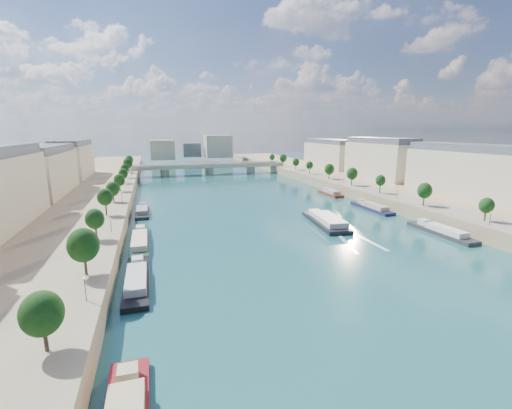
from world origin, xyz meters
TOP-DOWN VIEW (x-y plane):
  - ground at (0.00, 100.00)m, footprint 700.00×700.00m
  - quay_left at (-72.00, 100.00)m, footprint 44.00×520.00m
  - quay_right at (72.00, 100.00)m, footprint 44.00×520.00m
  - pave_left at (-57.00, 100.00)m, footprint 14.00×520.00m
  - pave_right at (57.00, 100.00)m, footprint 14.00×520.00m
  - trees_left at (-55.00, 102.00)m, footprint 4.80×268.80m
  - trees_right at (55.00, 110.00)m, footprint 4.80×268.80m
  - lamps_left at (-52.50, 90.00)m, footprint 0.36×200.36m
  - lamps_right at (52.50, 105.00)m, footprint 0.36×200.36m
  - buildings_left at (-85.00, 112.00)m, footprint 16.00×226.00m
  - buildings_right at (85.00, 112.00)m, footprint 16.00×226.00m
  - skyline at (3.19, 319.52)m, footprint 79.00×42.00m
  - bridge at (0.00, 224.61)m, footprint 112.00×12.00m
  - tour_barge at (16.45, 76.50)m, footprint 11.54×28.99m
  - wake at (16.45, 59.91)m, footprint 10.83×26.00m
  - moored_barges_left at (-45.50, 41.99)m, footprint 5.00×161.15m
  - moored_barges_right at (45.50, 59.16)m, footprint 5.00×162.17m

SIDE VIEW (x-z plane):
  - ground at x=0.00m, z-range 0.00..0.00m
  - wake at x=16.45m, z-range 0.00..0.04m
  - moored_barges_left at x=-45.50m, z-range -0.96..2.64m
  - moored_barges_right at x=45.50m, z-range -0.96..2.64m
  - tour_barge at x=16.45m, z-range -0.84..2.99m
  - quay_left at x=-72.00m, z-range 0.00..5.00m
  - quay_right at x=72.00m, z-range 0.00..5.00m
  - pave_left at x=-57.00m, z-range 5.00..5.10m
  - pave_right at x=57.00m, z-range 5.00..5.10m
  - bridge at x=0.00m, z-range 1.01..9.16m
  - lamps_left at x=-52.50m, z-range 5.64..9.92m
  - lamps_right at x=52.50m, z-range 5.64..9.92m
  - trees_left at x=-55.00m, z-range 6.35..14.61m
  - trees_right at x=55.00m, z-range 6.35..14.61m
  - skyline at x=3.19m, z-range 3.66..25.66m
  - buildings_left at x=-85.00m, z-range 4.85..28.05m
  - buildings_right at x=85.00m, z-range 4.85..28.05m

